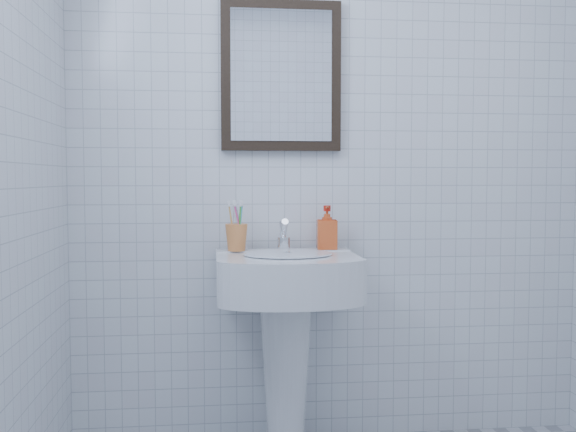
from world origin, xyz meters
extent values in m
cube|color=silver|center=(0.00, 1.20, 1.25)|extent=(2.20, 0.02, 2.50)
cone|color=silver|center=(-0.22, 1.01, 0.34)|extent=(0.21, 0.21, 0.68)
cube|color=silver|center=(-0.22, 0.96, 0.74)|extent=(0.54, 0.39, 0.17)
cube|color=silver|center=(-0.22, 1.11, 0.82)|extent=(0.54, 0.10, 0.03)
cylinder|color=white|center=(-0.22, 0.93, 0.84)|extent=(0.34, 0.34, 0.01)
cylinder|color=silver|center=(-0.22, 1.09, 0.86)|extent=(0.05, 0.05, 0.05)
cylinder|color=silver|center=(-0.22, 1.07, 0.92)|extent=(0.03, 0.10, 0.08)
cylinder|color=silver|center=(-0.22, 1.11, 0.90)|extent=(0.03, 0.05, 0.10)
imported|color=red|center=(-0.04, 1.11, 0.92)|extent=(0.09, 0.09, 0.18)
cube|color=black|center=(-0.22, 1.18, 1.55)|extent=(0.50, 0.04, 0.62)
cube|color=white|center=(-0.22, 1.16, 1.55)|extent=(0.42, 0.00, 0.54)
camera|label=1|loc=(-0.49, -1.50, 1.12)|focal=40.00mm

